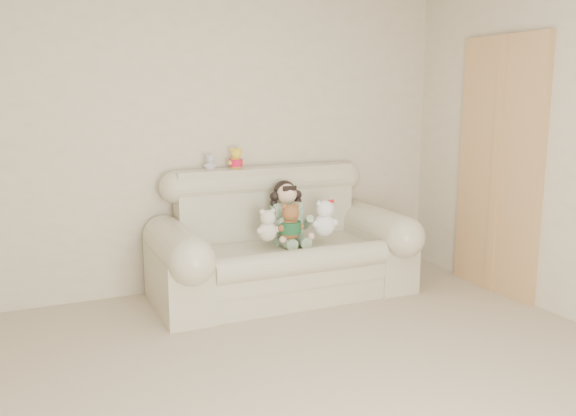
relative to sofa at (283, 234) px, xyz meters
The scene contains 9 objects.
wall_back 1.08m from the sofa, 137.22° to the left, with size 4.50×4.50×0.00m, color beige.
sofa is the anchor object (origin of this frame).
door_panel 1.86m from the sofa, 19.72° to the right, with size 0.06×0.90×2.10m, color tan.
seated_child 0.20m from the sofa, 50.39° to the left, with size 0.32×0.39×0.53m, color #2A682F, non-canonical shape.
brown_teddy 0.20m from the sofa, 86.52° to the right, with size 0.22×0.17×0.35m, color brown, non-canonical shape.
white_cat 0.37m from the sofa, 22.42° to the right, with size 0.23×0.18×0.36m, color white, non-canonical shape.
cream_teddy 0.24m from the sofa, 151.63° to the right, with size 0.19×0.15×0.30m, color #EEE3CF, non-canonical shape.
yellow_mini_bear 0.76m from the sofa, 125.27° to the left, with size 0.14×0.11×0.22m, color yellow, non-canonical shape.
grey_mini_plush 0.85m from the sofa, 141.72° to the left, with size 0.11×0.08×0.17m, color silver, non-canonical shape.
Camera 1 is at (-1.39, -2.40, 1.65)m, focal length 37.83 mm.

